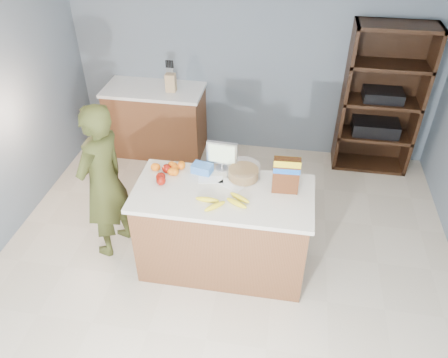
% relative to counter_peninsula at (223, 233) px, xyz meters
% --- Properties ---
extents(floor, '(4.50, 5.00, 0.02)m').
position_rel_counter_peninsula_xyz_m(floor, '(0.00, -0.30, -0.42)').
color(floor, beige).
rests_on(floor, ground).
extents(walls, '(4.52, 5.02, 2.51)m').
position_rel_counter_peninsula_xyz_m(walls, '(0.00, -0.30, 1.24)').
color(walls, slate).
rests_on(walls, ground).
extents(counter_peninsula, '(1.56, 0.76, 0.90)m').
position_rel_counter_peninsula_xyz_m(counter_peninsula, '(0.00, 0.00, 0.00)').
color(counter_peninsula, brown).
rests_on(counter_peninsula, ground).
extents(back_cabinet, '(1.24, 0.62, 0.90)m').
position_rel_counter_peninsula_xyz_m(back_cabinet, '(-1.20, 1.90, 0.04)').
color(back_cabinet, brown).
rests_on(back_cabinet, ground).
extents(shelving_unit, '(0.90, 0.40, 1.80)m').
position_rel_counter_peninsula_xyz_m(shelving_unit, '(1.55, 2.05, 0.45)').
color(shelving_unit, black).
rests_on(shelving_unit, ground).
extents(person, '(0.53, 0.66, 1.59)m').
position_rel_counter_peninsula_xyz_m(person, '(-1.13, 0.08, 0.38)').
color(person, '#373B18').
rests_on(person, ground).
extents(knife_block, '(0.12, 0.10, 0.31)m').
position_rel_counter_peninsula_xyz_m(knife_block, '(-0.96, 1.86, 0.60)').
color(knife_block, tan).
rests_on(knife_block, back_cabinet).
extents(envelopes, '(0.43, 0.23, 0.00)m').
position_rel_counter_peninsula_xyz_m(envelopes, '(-0.04, 0.13, 0.49)').
color(envelopes, white).
rests_on(envelopes, counter_peninsula).
extents(bananas, '(0.47, 0.30, 0.05)m').
position_rel_counter_peninsula_xyz_m(bananas, '(0.04, -0.16, 0.51)').
color(bananas, yellow).
rests_on(bananas, counter_peninsula).
extents(apples, '(0.10, 0.27, 0.08)m').
position_rel_counter_peninsula_xyz_m(apples, '(-0.56, 0.09, 0.53)').
color(apples, maroon).
rests_on(apples, counter_peninsula).
extents(oranges, '(0.31, 0.19, 0.07)m').
position_rel_counter_peninsula_xyz_m(oranges, '(-0.52, 0.23, 0.52)').
color(oranges, orange).
rests_on(oranges, counter_peninsula).
extents(blue_carton, '(0.20, 0.15, 0.08)m').
position_rel_counter_peninsula_xyz_m(blue_carton, '(-0.24, 0.26, 0.52)').
color(blue_carton, blue).
rests_on(blue_carton, counter_peninsula).
extents(salad_bowl, '(0.30, 0.30, 0.13)m').
position_rel_counter_peninsula_xyz_m(salad_bowl, '(0.14, 0.23, 0.54)').
color(salad_bowl, '#267219').
rests_on(salad_bowl, counter_peninsula).
extents(tv, '(0.28, 0.12, 0.28)m').
position_rel_counter_peninsula_xyz_m(tv, '(-0.07, 0.34, 0.64)').
color(tv, silver).
rests_on(tv, counter_peninsula).
extents(cereal_box, '(0.23, 0.09, 0.33)m').
position_rel_counter_peninsula_xyz_m(cereal_box, '(0.52, 0.09, 0.68)').
color(cereal_box, '#592B14').
rests_on(cereal_box, counter_peninsula).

